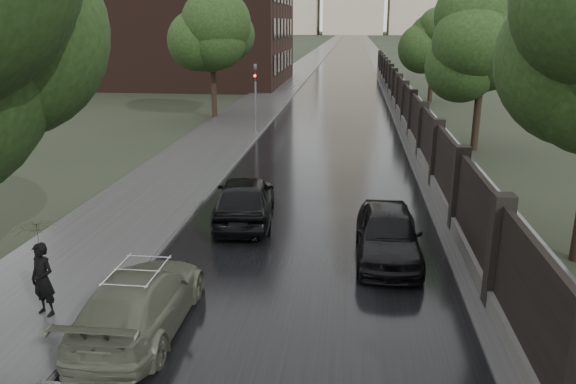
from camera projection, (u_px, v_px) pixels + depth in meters
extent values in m
cube|color=black|center=(351.00, 41.00, 189.25)|extent=(8.00, 420.00, 0.02)
cube|color=#2D2D2D|center=(333.00, 41.00, 189.88)|extent=(4.00, 420.00, 0.16)
cube|color=#2D2D2D|center=(367.00, 41.00, 188.64)|extent=(3.00, 420.00, 0.08)
cube|color=#383533|center=(401.00, 114.00, 38.47)|extent=(0.40, 75.00, 0.50)
cube|color=black|center=(402.00, 95.00, 38.11)|extent=(0.15, 75.00, 2.00)
cube|color=black|center=(379.00, 61.00, 74.28)|extent=(0.45, 0.45, 2.70)
cylinder|color=black|center=(213.00, 75.00, 37.18)|extent=(0.36, 0.36, 5.85)
sphere|color=black|center=(212.00, 38.00, 36.50)|extent=(4.25, 4.25, 4.25)
cylinder|color=black|center=(479.00, 95.00, 27.92)|extent=(0.36, 0.36, 5.53)
sphere|color=black|center=(483.00, 50.00, 27.28)|extent=(4.08, 4.08, 4.08)
cylinder|color=black|center=(432.00, 68.00, 45.03)|extent=(0.36, 0.36, 5.53)
sphere|color=black|center=(434.00, 39.00, 44.39)|extent=(4.08, 4.08, 4.08)
cylinder|color=#59595E|center=(256.00, 108.00, 32.43)|extent=(0.12, 0.12, 3.00)
imported|color=#59595E|center=(255.00, 73.00, 31.85)|extent=(0.16, 0.20, 1.00)
sphere|color=#FF0C0C|center=(255.00, 76.00, 31.75)|extent=(0.14, 0.14, 0.14)
imported|color=#4E5141|center=(140.00, 301.00, 11.72)|extent=(1.92, 4.62, 1.33)
imported|color=black|center=(245.00, 199.00, 18.15)|extent=(2.31, 4.75, 1.56)
imported|color=black|center=(388.00, 233.00, 15.33)|extent=(1.73, 4.29, 1.46)
imported|color=black|center=(43.00, 279.00, 12.02)|extent=(0.69, 0.57, 1.64)
imported|color=black|center=(35.00, 222.00, 11.64)|extent=(1.23, 1.24, 0.87)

